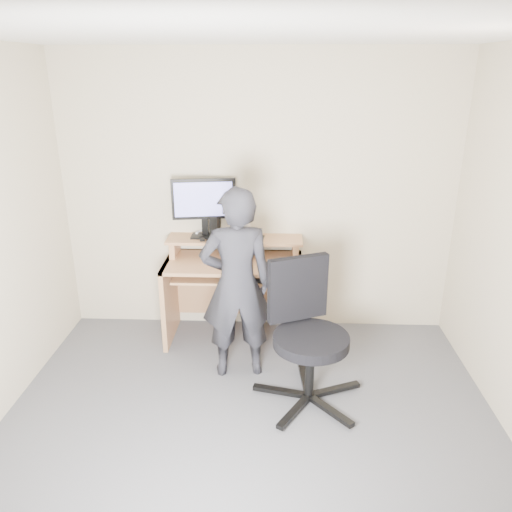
# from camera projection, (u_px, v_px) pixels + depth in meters

# --- Properties ---
(ground) EXTENTS (3.50, 3.50, 0.00)m
(ground) POSITION_uv_depth(u_px,v_px,m) (247.00, 450.00, 3.24)
(ground) COLOR #57585D
(ground) RESTS_ON ground
(back_wall) EXTENTS (3.50, 0.02, 2.50)m
(back_wall) POSITION_uv_depth(u_px,v_px,m) (258.00, 197.00, 4.43)
(back_wall) COLOR #BEB397
(back_wall) RESTS_ON ground
(ceiling) EXTENTS (3.50, 3.50, 0.02)m
(ceiling) POSITION_uv_depth(u_px,v_px,m) (244.00, 28.00, 2.36)
(ceiling) COLOR white
(ceiling) RESTS_ON back_wall
(desk) EXTENTS (1.20, 0.60, 0.91)m
(desk) POSITION_uv_depth(u_px,v_px,m) (235.00, 279.00, 4.48)
(desk) COLOR tan
(desk) RESTS_ON ground
(monitor) EXTENTS (0.55, 0.16, 0.53)m
(monitor) POSITION_uv_depth(u_px,v_px,m) (204.00, 203.00, 4.33)
(monitor) COLOR black
(monitor) RESTS_ON desk
(external_drive) EXTENTS (0.09, 0.14, 0.20)m
(external_drive) POSITION_uv_depth(u_px,v_px,m) (215.00, 226.00, 4.42)
(external_drive) COLOR black
(external_drive) RESTS_ON desk
(travel_mug) EXTENTS (0.10, 0.10, 0.19)m
(travel_mug) POSITION_uv_depth(u_px,v_px,m) (246.00, 228.00, 4.39)
(travel_mug) COLOR silver
(travel_mug) RESTS_ON desk
(smartphone) EXTENTS (0.08, 0.14, 0.01)m
(smartphone) POSITION_uv_depth(u_px,v_px,m) (260.00, 238.00, 4.41)
(smartphone) COLOR black
(smartphone) RESTS_ON desk
(charger) EXTENTS (0.05, 0.05, 0.03)m
(charger) POSITION_uv_depth(u_px,v_px,m) (202.00, 239.00, 4.34)
(charger) COLOR black
(charger) RESTS_ON desk
(headphones) EXTENTS (0.19, 0.19, 0.06)m
(headphones) POSITION_uv_depth(u_px,v_px,m) (205.00, 234.00, 4.49)
(headphones) COLOR silver
(headphones) RESTS_ON desk
(keyboard) EXTENTS (0.49, 0.34, 0.03)m
(keyboard) POSITION_uv_depth(u_px,v_px,m) (241.00, 274.00, 4.28)
(keyboard) COLOR black
(keyboard) RESTS_ON desk
(mouse) EXTENTS (0.10, 0.07, 0.04)m
(mouse) POSITION_uv_depth(u_px,v_px,m) (269.00, 264.00, 4.22)
(mouse) COLOR black
(mouse) RESTS_ON desk
(office_chair) EXTENTS (0.82, 0.80, 1.03)m
(office_chair) POSITION_uv_depth(u_px,v_px,m) (306.00, 329.00, 3.59)
(office_chair) COLOR black
(office_chair) RESTS_ON ground
(person) EXTENTS (0.61, 0.46, 1.54)m
(person) POSITION_uv_depth(u_px,v_px,m) (237.00, 285.00, 3.82)
(person) COLOR black
(person) RESTS_ON ground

